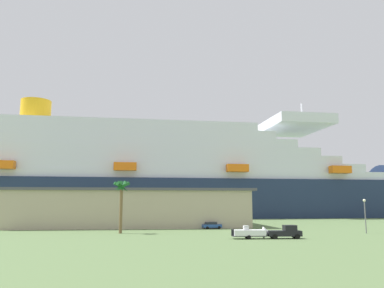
{
  "coord_description": "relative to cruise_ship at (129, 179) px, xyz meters",
  "views": [
    {
      "loc": [
        -18.98,
        -80.27,
        5.85
      ],
      "look_at": [
        -7.23,
        27.64,
        22.28
      ],
      "focal_mm": 36.51,
      "sensor_mm": 36.0,
      "label": 1
    }
  ],
  "objects": [
    {
      "name": "ground_plane",
      "position": [
        26.92,
        -46.43,
        -15.34
      ],
      "size": [
        600.0,
        600.0,
        0.0
      ],
      "primitive_type": "plane",
      "color": "#567042"
    },
    {
      "name": "cruise_ship",
      "position": [
        0.0,
        0.0,
        0.0
      ],
      "size": [
        278.61,
        43.86,
        55.01
      ],
      "color": "#1E2D4C",
      "rests_on": "ground_plane"
    },
    {
      "name": "terminal_building",
      "position": [
        3.16,
        -53.71,
        -10.67
      ],
      "size": [
        59.74,
        27.29,
        9.29
      ],
      "color": "#B7A88C",
      "rests_on": "ground_plane"
    },
    {
      "name": "pickup_truck",
      "position": [
        30.56,
        -92.51,
        -14.3
      ],
      "size": [
        5.69,
        2.49,
        2.2
      ],
      "color": "black",
      "rests_on": "ground_plane"
    },
    {
      "name": "small_boat_on_trailer",
      "position": [
        25.18,
        -92.26,
        -14.38
      ],
      "size": [
        7.25,
        2.33,
        2.15
      ],
      "color": "#595960",
      "rests_on": "ground_plane"
    },
    {
      "name": "palm_tree",
      "position": [
        2.44,
        -78.26,
        -7.34
      ],
      "size": [
        3.42,
        3.34,
        10.23
      ],
      "color": "brown",
      "rests_on": "ground_plane"
    },
    {
      "name": "street_lamp",
      "position": [
        49.97,
        -83.47,
        -10.91
      ],
      "size": [
        0.56,
        0.56,
        6.62
      ],
      "color": "slate",
      "rests_on": "ground_plane"
    },
    {
      "name": "parked_car_blue_suv",
      "position": [
        22.18,
        -67.31,
        -14.51
      ],
      "size": [
        4.51,
        2.59,
        1.58
      ],
      "color": "#264C99",
      "rests_on": "ground_plane"
    },
    {
      "name": "parked_car_silver_sedan",
      "position": [
        20.61,
        -55.47,
        -14.51
      ],
      "size": [
        4.74,
        2.09,
        1.58
      ],
      "color": "silver",
      "rests_on": "ground_plane"
    }
  ]
}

